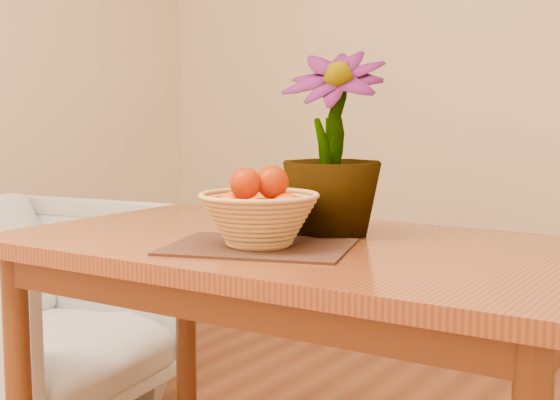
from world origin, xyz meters
The scene contains 7 objects.
wall_back centered at (0.00, 2.25, 1.35)m, with size 4.00×0.02×2.70m, color beige.
table centered at (0.00, 0.30, 0.66)m, with size 1.40×0.80×0.75m.
placemat centered at (-0.03, 0.16, 0.75)m, with size 0.39×0.30×0.01m, color #371D14.
wicker_basket centered at (-0.03, 0.16, 0.81)m, with size 0.26×0.26×0.11m.
orange_pile centered at (-0.02, 0.16, 0.86)m, with size 0.18×0.17×0.13m.
potted_plant centered at (0.02, 0.41, 0.97)m, with size 0.25×0.25×0.44m, color #1D4914.
armchair centered at (-1.20, 0.48, 0.41)m, with size 0.79×0.74×0.82m, color #7D6456.
Camera 1 is at (0.93, -1.22, 1.05)m, focal length 50.00 mm.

